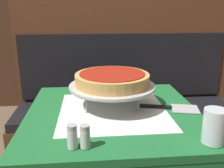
{
  "coord_description": "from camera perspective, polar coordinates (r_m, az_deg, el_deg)",
  "views": [
    {
      "loc": [
        -0.1,
        -1.02,
        1.17
      ],
      "look_at": [
        -0.0,
        0.02,
        0.85
      ],
      "focal_mm": 40.0,
      "sensor_mm": 36.0,
      "label": 1
    }
  ],
  "objects": [
    {
      "name": "deep_dish_pizza",
      "position": [
        1.12,
        -0.14,
        1.18
      ],
      "size": [
        0.33,
        0.33,
        0.05
      ],
      "color": "tan",
      "rests_on": "pizza_pan_stand"
    },
    {
      "name": "pizza_pan_stand",
      "position": [
        1.13,
        -0.14,
        -0.65
      ],
      "size": [
        0.39,
        0.39,
        0.1
      ],
      "color": "#ADADB2",
      "rests_on": "dining_table_front"
    },
    {
      "name": "condiment_caddy",
      "position": [
        2.59,
        -9.06,
        7.79
      ],
      "size": [
        0.12,
        0.12,
        0.17
      ],
      "color": "black",
      "rests_on": "dining_table_rear"
    },
    {
      "name": "dining_table_rear",
      "position": [
        2.69,
        -10.17,
        4.84
      ],
      "size": [
        0.68,
        0.68,
        0.73
      ],
      "color": "#1E6B33",
      "rests_on": "ground_plane"
    },
    {
      "name": "dining_table_front",
      "position": [
        1.16,
        0.27,
        -11.12
      ],
      "size": [
        0.76,
        0.76,
        0.74
      ],
      "color": "#1E6B33",
      "rests_on": "ground_plane"
    },
    {
      "name": "salt_shaker",
      "position": [
        0.83,
        -9.06,
        -11.82
      ],
      "size": [
        0.03,
        0.03,
        0.08
      ],
      "color": "silver",
      "rests_on": "dining_table_front"
    },
    {
      "name": "pizza_server",
      "position": [
        1.17,
        13.66,
        -5.32
      ],
      "size": [
        0.27,
        0.13,
        0.01
      ],
      "color": "#BCBCC1",
      "rests_on": "dining_table_front"
    },
    {
      "name": "water_glass_near",
      "position": [
        0.9,
        22.38,
        -8.92
      ],
      "size": [
        0.08,
        0.08,
        0.12
      ],
      "color": "silver",
      "rests_on": "dining_table_front"
    },
    {
      "name": "booth_bench",
      "position": [
        1.96,
        3.02,
        -7.8
      ],
      "size": [
        1.65,
        0.49,
        1.25
      ],
      "color": "brown",
      "rests_on": "ground_plane"
    },
    {
      "name": "pepper_shaker",
      "position": [
        0.82,
        -6.18,
        -11.86
      ],
      "size": [
        0.03,
        0.03,
        0.08
      ],
      "color": "silver",
      "rests_on": "dining_table_front"
    },
    {
      "name": "back_wall_panel",
      "position": [
        3.06,
        -3.63,
        17.22
      ],
      "size": [
        6.0,
        0.04,
        2.4
      ],
      "primitive_type": "cube",
      "color": "#4C2D1E",
      "rests_on": "ground_plane"
    }
  ]
}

